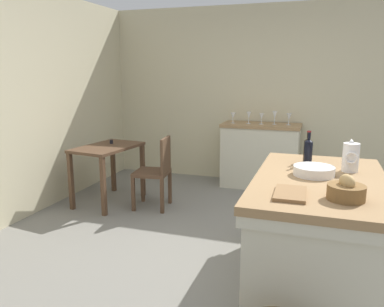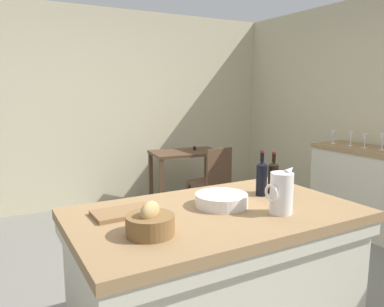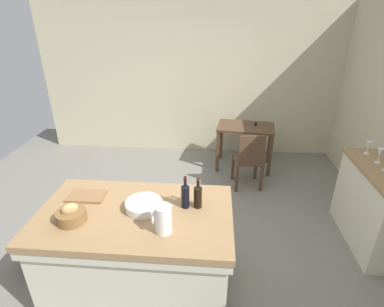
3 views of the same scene
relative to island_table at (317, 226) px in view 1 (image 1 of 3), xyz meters
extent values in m
plane|color=slate|center=(0.21, 0.66, -0.46)|extent=(6.76, 6.76, 0.00)
cube|color=beige|center=(0.21, 3.26, 0.84)|extent=(5.32, 0.12, 2.60)
cube|color=beige|center=(2.81, 0.66, 0.84)|extent=(0.12, 5.20, 2.60)
cube|color=#99754C|center=(0.00, 0.00, 0.37)|extent=(1.67, 0.98, 0.06)
cube|color=beige|center=(0.00, 0.00, 0.30)|extent=(1.65, 0.96, 0.08)
cube|color=beige|center=(0.00, 0.00, -0.06)|extent=(1.59, 0.90, 0.80)
cube|color=#99754C|center=(2.47, 0.83, 0.44)|extent=(0.52, 1.10, 0.04)
cube|color=beige|center=(2.47, 0.83, -0.02)|extent=(0.49, 1.07, 0.88)
sphere|color=brown|center=(2.35, 0.27, 0.02)|extent=(0.03, 0.03, 0.03)
sphere|color=brown|center=(2.59, 0.27, 0.02)|extent=(0.03, 0.03, 0.03)
cube|color=#513826|center=(1.16, 2.56, 0.26)|extent=(0.96, 0.67, 0.04)
cube|color=#513826|center=(0.72, 2.37, -0.11)|extent=(0.06, 0.06, 0.70)
cube|color=#513826|center=(1.54, 2.26, -0.11)|extent=(0.06, 0.06, 0.70)
cube|color=#513826|center=(0.78, 2.85, -0.11)|extent=(0.06, 0.06, 0.70)
cube|color=#513826|center=(1.60, 2.75, -0.11)|extent=(0.06, 0.06, 0.70)
cylinder|color=black|center=(1.32, 2.59, 0.30)|extent=(0.04, 0.04, 0.05)
cube|color=#513826|center=(1.16, 1.96, -0.02)|extent=(0.45, 0.45, 0.04)
cube|color=#513826|center=(1.18, 1.78, 0.21)|extent=(0.36, 0.08, 0.42)
cube|color=#513826|center=(1.32, 2.16, -0.25)|extent=(0.04, 0.04, 0.42)
cube|color=#513826|center=(0.96, 2.11, -0.25)|extent=(0.04, 0.04, 0.42)
cube|color=#513826|center=(1.36, 1.80, -0.25)|extent=(0.04, 0.04, 0.42)
cube|color=#513826|center=(1.01, 1.76, -0.25)|extent=(0.04, 0.04, 0.42)
cylinder|color=white|center=(0.29, -0.22, 0.51)|extent=(0.13, 0.13, 0.24)
cone|color=white|center=(0.35, -0.22, 0.64)|extent=(0.07, 0.04, 0.06)
torus|color=white|center=(0.22, -0.22, 0.53)|extent=(0.02, 0.10, 0.10)
cylinder|color=white|center=(0.07, 0.05, 0.43)|extent=(0.32, 0.32, 0.07)
cylinder|color=brown|center=(-0.48, -0.16, 0.44)|extent=(0.24, 0.24, 0.10)
ellipsoid|color=tan|center=(-0.48, -0.16, 0.51)|extent=(0.15, 0.13, 0.10)
cube|color=olive|center=(-0.50, 0.19, 0.41)|extent=(0.34, 0.21, 0.02)
cylinder|color=black|center=(0.53, 0.12, 0.49)|extent=(0.07, 0.07, 0.19)
cone|color=black|center=(0.53, 0.12, 0.60)|extent=(0.07, 0.07, 0.02)
cylinder|color=black|center=(0.53, 0.12, 0.65)|extent=(0.03, 0.03, 0.07)
cylinder|color=maroon|center=(0.53, 0.12, 0.67)|extent=(0.03, 0.03, 0.01)
cylinder|color=black|center=(0.43, 0.11, 0.50)|extent=(0.07, 0.07, 0.20)
cone|color=black|center=(0.43, 0.11, 0.61)|extent=(0.07, 0.07, 0.02)
cylinder|color=black|center=(0.43, 0.11, 0.66)|extent=(0.03, 0.03, 0.07)
cylinder|color=maroon|center=(0.43, 0.11, 0.69)|extent=(0.03, 0.03, 0.01)
cylinder|color=white|center=(2.48, 0.45, 0.46)|extent=(0.06, 0.06, 0.00)
cylinder|color=white|center=(2.48, 0.45, 0.50)|extent=(0.01, 0.01, 0.07)
cone|color=white|center=(2.48, 0.45, 0.58)|extent=(0.07, 0.07, 0.09)
cylinder|color=white|center=(2.47, 0.65, 0.46)|extent=(0.06, 0.06, 0.00)
cylinder|color=white|center=(2.47, 0.65, 0.50)|extent=(0.01, 0.01, 0.07)
cone|color=white|center=(2.47, 0.65, 0.59)|extent=(0.07, 0.07, 0.11)
cylinder|color=white|center=(2.44, 0.83, 0.46)|extent=(0.06, 0.06, 0.00)
cylinder|color=white|center=(2.44, 0.83, 0.50)|extent=(0.01, 0.01, 0.06)
cone|color=white|center=(2.44, 0.83, 0.57)|extent=(0.07, 0.07, 0.09)
cylinder|color=white|center=(2.44, 1.01, 0.46)|extent=(0.06, 0.06, 0.00)
cylinder|color=white|center=(2.44, 1.01, 0.50)|extent=(0.01, 0.01, 0.07)
cone|color=white|center=(2.44, 1.01, 0.58)|extent=(0.07, 0.07, 0.10)
cylinder|color=white|center=(2.42, 1.23, 0.46)|extent=(0.06, 0.06, 0.00)
cylinder|color=white|center=(2.42, 1.23, 0.50)|extent=(0.01, 0.01, 0.06)
cone|color=white|center=(2.42, 1.23, 0.57)|extent=(0.07, 0.07, 0.09)
camera|label=1|loc=(-3.03, 0.02, 1.21)|focal=36.25mm
camera|label=2|loc=(-1.14, -1.76, 1.09)|focal=34.94mm
camera|label=3|loc=(0.66, -2.04, 1.95)|focal=27.86mm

